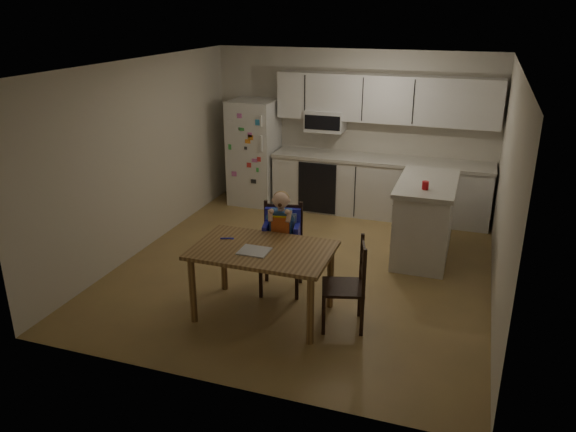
% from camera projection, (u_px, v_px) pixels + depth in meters
% --- Properties ---
extents(room, '(4.52, 5.01, 2.51)m').
position_uv_depth(room, '(317.00, 162.00, 7.11)').
color(room, olive).
rests_on(room, ground).
extents(refrigerator, '(0.72, 0.70, 1.70)m').
position_uv_depth(refrigerator, '(254.00, 152.00, 9.20)').
color(refrigerator, silver).
rests_on(refrigerator, ground).
extents(kitchen_run, '(3.37, 0.62, 2.15)m').
position_uv_depth(kitchen_run, '(379.00, 160.00, 8.65)').
color(kitchen_run, silver).
rests_on(kitchen_run, ground).
extents(kitchen_island, '(0.73, 1.39, 1.02)m').
position_uv_depth(kitchen_island, '(424.00, 219.00, 7.29)').
color(kitchen_island, silver).
rests_on(kitchen_island, ground).
extents(red_cup, '(0.08, 0.08, 0.10)m').
position_uv_depth(red_cup, '(425.00, 185.00, 6.78)').
color(red_cup, red).
rests_on(red_cup, kitchen_island).
extents(dining_table, '(1.43, 0.92, 0.77)m').
position_uv_depth(dining_table, '(263.00, 257.00, 5.82)').
color(dining_table, brown).
rests_on(dining_table, ground).
extents(napkin, '(0.30, 0.26, 0.01)m').
position_uv_depth(napkin, '(254.00, 251.00, 5.71)').
color(napkin, '#BCBCC2').
rests_on(napkin, dining_table).
extents(toddler_spoon, '(0.12, 0.06, 0.02)m').
position_uv_depth(toddler_spoon, '(226.00, 238.00, 6.01)').
color(toddler_spoon, '#2C2ECE').
rests_on(toddler_spoon, dining_table).
extents(chair_booster, '(0.53, 0.53, 1.20)m').
position_uv_depth(chair_booster, '(282.00, 231.00, 6.35)').
color(chair_booster, black).
rests_on(chair_booster, ground).
extents(chair_side, '(0.52, 0.52, 0.95)m').
position_uv_depth(chair_side, '(353.00, 279.00, 5.65)').
color(chair_side, black).
rests_on(chair_side, ground).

